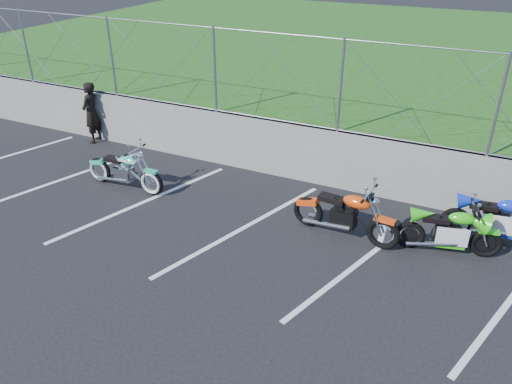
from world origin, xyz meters
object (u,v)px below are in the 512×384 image
at_px(cruiser_turquoise, 125,172).
at_px(sportbike_blue, 498,221).
at_px(naked_orange, 346,216).
at_px(person_standing, 91,113).
at_px(sportbike_green, 450,233).

bearing_deg(cruiser_turquoise, sportbike_blue, 10.04).
height_order(cruiser_turquoise, sportbike_blue, cruiser_turquoise).
bearing_deg(naked_orange, sportbike_blue, 28.74).
bearing_deg(cruiser_turquoise, naked_orange, 2.74).
bearing_deg(person_standing, cruiser_turquoise, 41.65).
relative_size(cruiser_turquoise, sportbike_green, 1.12).
distance_m(cruiser_turquoise, sportbike_green, 6.84).
xyz_separation_m(naked_orange, sportbike_green, (1.82, 0.31, -0.04)).
height_order(sportbike_blue, person_standing, person_standing).
bearing_deg(sportbike_green, sportbike_blue, 32.45).
distance_m(cruiser_turquoise, naked_orange, 5.01).
relative_size(sportbike_green, person_standing, 1.11).
height_order(naked_orange, sportbike_blue, naked_orange).
xyz_separation_m(naked_orange, sportbike_blue, (2.56, 1.07, -0.02)).
distance_m(naked_orange, sportbike_green, 1.84).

